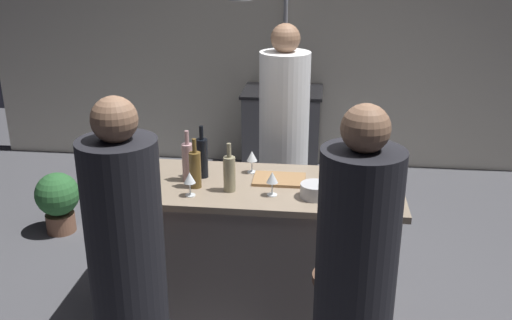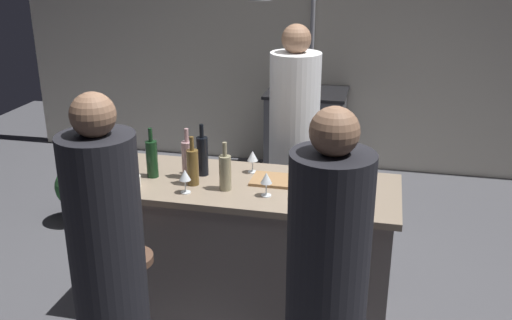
% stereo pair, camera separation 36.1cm
% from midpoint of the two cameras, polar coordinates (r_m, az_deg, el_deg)
% --- Properties ---
extents(ground_plane, '(9.00, 9.00, 0.00)m').
position_cam_midpoint_polar(ground_plane, '(3.95, 2.20, -14.52)').
color(ground_plane, '#4C4C51').
extents(back_wall, '(6.40, 0.16, 2.60)m').
position_cam_midpoint_polar(back_wall, '(6.13, 7.45, 11.34)').
color(back_wall, beige).
rests_on(back_wall, ground_plane).
extents(kitchen_island, '(1.80, 0.72, 0.90)m').
position_cam_midpoint_polar(kitchen_island, '(3.71, 2.30, -8.80)').
color(kitchen_island, slate).
rests_on(kitchen_island, ground_plane).
extents(stove_range, '(0.80, 0.64, 0.89)m').
position_cam_midpoint_polar(stove_range, '(5.95, 6.68, 2.60)').
color(stove_range, '#47474C').
rests_on(stove_range, ground_plane).
extents(chef, '(0.37, 0.37, 1.75)m').
position_cam_midpoint_polar(chef, '(4.34, 6.13, 0.85)').
color(chef, white).
rests_on(chef, ground_plane).
extents(guest_right, '(0.36, 0.36, 1.68)m').
position_cam_midpoint_polar(guest_right, '(2.66, 10.92, -13.98)').
color(guest_right, black).
rests_on(guest_right, ground_plane).
extents(bar_stool_left, '(0.28, 0.28, 0.68)m').
position_cam_midpoint_polar(bar_stool_left, '(3.37, -8.98, -13.91)').
color(bar_stool_left, '#4C4C51').
rests_on(bar_stool_left, ground_plane).
extents(guest_left, '(0.35, 0.35, 1.68)m').
position_cam_midpoint_polar(guest_left, '(2.87, -10.79, -11.18)').
color(guest_left, black).
rests_on(guest_left, ground_plane).
extents(overhead_pot_rack, '(0.57, 1.28, 2.17)m').
position_cam_midpoint_polar(overhead_pot_rack, '(5.39, 6.33, 13.40)').
color(overhead_pot_rack, gray).
rests_on(overhead_pot_rack, ground_plane).
extents(potted_plant, '(0.36, 0.36, 0.52)m').
position_cam_midpoint_polar(potted_plant, '(5.09, -15.37, -2.98)').
color(potted_plant, brown).
rests_on(potted_plant, ground_plane).
extents(cutting_board, '(0.32, 0.22, 0.02)m').
position_cam_midpoint_polar(cutting_board, '(3.55, 5.07, -2.07)').
color(cutting_board, '#997047').
rests_on(cutting_board, kitchen_island).
extents(pepper_mill, '(0.05, 0.05, 0.21)m').
position_cam_midpoint_polar(pepper_mill, '(3.28, 13.28, -2.70)').
color(pepper_mill, '#382319').
rests_on(pepper_mill, kitchen_island).
extents(wine_bottle_white, '(0.07, 0.07, 0.30)m').
position_cam_midpoint_polar(wine_bottle_white, '(3.38, -0.03, -1.24)').
color(wine_bottle_white, gray).
rests_on(wine_bottle_white, kitchen_island).
extents(wine_bottle_red, '(0.07, 0.07, 0.32)m').
position_cam_midpoint_polar(wine_bottle_red, '(3.60, -7.46, 0.13)').
color(wine_bottle_red, '#143319').
rests_on(wine_bottle_red, kitchen_island).
extents(wine_bottle_dark, '(0.07, 0.07, 0.33)m').
position_cam_midpoint_polar(wine_bottle_dark, '(3.60, -2.48, 0.43)').
color(wine_bottle_dark, black).
rests_on(wine_bottle_dark, kitchen_island).
extents(wine_bottle_rose, '(0.07, 0.07, 0.32)m').
position_cam_midpoint_polar(wine_bottle_rose, '(3.56, -3.93, 0.07)').
color(wine_bottle_rose, '#B78C8E').
rests_on(wine_bottle_rose, kitchen_island).
extents(wine_bottle_amber, '(0.07, 0.07, 0.30)m').
position_cam_midpoint_polar(wine_bottle_amber, '(3.46, -3.33, -0.69)').
color(wine_bottle_amber, brown).
rests_on(wine_bottle_amber, kitchen_island).
extents(wine_glass_near_right_guest, '(0.07, 0.07, 0.15)m').
position_cam_midpoint_polar(wine_glass_near_right_guest, '(3.35, -4.01, -1.67)').
color(wine_glass_near_right_guest, silver).
rests_on(wine_glass_near_right_guest, kitchen_island).
extents(wine_glass_by_chef, '(0.07, 0.07, 0.15)m').
position_cam_midpoint_polar(wine_glass_by_chef, '(3.31, 4.15, -1.97)').
color(wine_glass_by_chef, silver).
rests_on(wine_glass_by_chef, kitchen_island).
extents(wine_glass_near_left_guest, '(0.07, 0.07, 0.15)m').
position_cam_midpoint_polar(wine_glass_near_left_guest, '(3.65, 2.49, 0.25)').
color(wine_glass_near_left_guest, silver).
rests_on(wine_glass_near_left_guest, kitchen_island).
extents(mixing_bowl_blue, '(0.16, 0.16, 0.08)m').
position_cam_midpoint_polar(mixing_bowl_blue, '(3.45, 11.64, -2.60)').
color(mixing_bowl_blue, '#334C6B').
rests_on(mixing_bowl_blue, kitchen_island).
extents(mixing_bowl_ceramic, '(0.14, 0.14, 0.07)m').
position_cam_midpoint_polar(mixing_bowl_ceramic, '(3.50, -9.61, -2.17)').
color(mixing_bowl_ceramic, silver).
rests_on(mixing_bowl_ceramic, kitchen_island).
extents(mixing_bowl_steel, '(0.17, 0.17, 0.08)m').
position_cam_midpoint_polar(mixing_bowl_steel, '(3.31, 8.36, -3.32)').
color(mixing_bowl_steel, '#B7B7BC').
rests_on(mixing_bowl_steel, kitchen_island).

